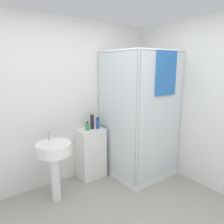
{
  "coord_description": "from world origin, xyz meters",
  "views": [
    {
      "loc": [
        -1.28,
        -1.39,
        1.81
      ],
      "look_at": [
        0.57,
        1.1,
        1.15
      ],
      "focal_mm": 35.0,
      "sensor_mm": 36.0,
      "label": 1
    }
  ],
  "objects": [
    {
      "name": "sink",
      "position": [
        -0.29,
        1.23,
        0.64
      ],
      "size": [
        0.46,
        0.46,
        0.95
      ],
      "color": "white",
      "rests_on": "ground_plane"
    },
    {
      "name": "shower_enclosure",
      "position": [
        1.12,
        1.1,
        0.54
      ],
      "size": [
        0.97,
        1.0,
        2.04
      ],
      "color": "white",
      "rests_on": "ground_plane"
    },
    {
      "name": "wall_back",
      "position": [
        0.0,
        1.7,
        1.25
      ],
      "size": [
        6.4,
        0.06,
        2.5
      ],
      "primitive_type": "cube",
      "color": "white",
      "rests_on": "ground_plane"
    },
    {
      "name": "vanity_cabinet",
      "position": [
        0.44,
        1.51,
        0.41
      ],
      "size": [
        0.42,
        0.34,
        0.82
      ],
      "color": "white",
      "rests_on": "ground_plane"
    },
    {
      "name": "shampoo_bottle_blue",
      "position": [
        0.55,
        1.46,
        0.9
      ],
      "size": [
        0.05,
        0.05,
        0.18
      ],
      "color": "#1E4C93",
      "rests_on": "vanity_cabinet"
    },
    {
      "name": "soap_dispenser",
      "position": [
        0.37,
        1.48,
        0.88
      ],
      "size": [
        0.06,
        0.06,
        0.14
      ],
      "color": "green",
      "rests_on": "vanity_cabinet"
    },
    {
      "name": "shampoo_bottle_tall_black",
      "position": [
        0.47,
        1.5,
        0.94
      ],
      "size": [
        0.06,
        0.06,
        0.26
      ],
      "color": "#281E33",
      "rests_on": "vanity_cabinet"
    }
  ]
}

